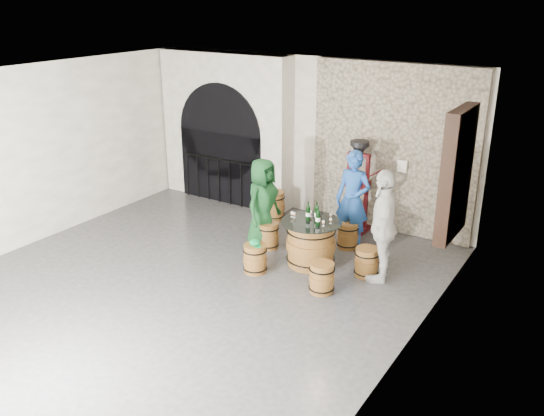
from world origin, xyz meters
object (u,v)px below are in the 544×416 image
Objects in this scene: barrel_table at (311,243)px; wine_bottle_left at (308,213)px; barrel_stool_left at (268,235)px; corking_press at (358,180)px; side_barrel at (274,206)px; barrel_stool_far at (348,235)px; barrel_stool_near_right at (322,278)px; person_white at (383,226)px; person_blue at (353,200)px; person_green at (263,203)px; barrel_stool_right at (367,262)px; wine_bottle_right at (317,213)px; barrel_stool_near_left at (255,258)px; wine_bottle_center at (318,218)px.

wine_bottle_left reaches higher than barrel_table.
barrel_stool_left is 2.04m from corking_press.
side_barrel is 1.84m from corking_press.
barrel_stool_far is 1.76m from barrel_stool_near_right.
side_barrel is at bearing -133.17° from person_white.
person_blue reaches higher than side_barrel.
side_barrel is at bearing 25.05° from person_green.
barrel_stool_right is 1.50× the size of wine_bottle_right.
barrel_stool_far is at bearing 70.95° from wine_bottle_left.
person_green is 5.08× the size of wine_bottle_left.
person_white is at bearing -42.35° from person_blue.
person_blue is at bearing -70.92° from corking_press.
barrel_stool_near_right is 1.25m from barrel_stool_near_left.
person_white is 5.68× the size of wine_bottle_left.
barrel_stool_far is at bearing 85.73° from wine_bottle_center.
barrel_stool_right is at bearing -48.88° from barrel_stool_far.
wine_bottle_right is 2.21m from side_barrel.
barrel_stool_near_right is 0.26× the size of person_white.
barrel_stool_near_left is at bearing -117.09° from barrel_stool_far.
person_green reaches higher than barrel_stool_right.
wine_bottle_right is at bearing 123.65° from wine_bottle_center.
person_white is at bearing -89.73° from person_green.
wine_bottle_left is 1.75m from corking_press.
side_barrel is at bearing 153.34° from barrel_stool_right.
barrel_stool_left is at bearing -143.05° from person_blue.
wine_bottle_center is (0.79, 0.67, 0.67)m from barrel_stool_near_left.
person_white is at bearing 6.30° from barrel_stool_right.
person_white is (1.84, 0.88, 0.68)m from barrel_stool_near_left.
side_barrel is (-1.54, 1.38, -0.62)m from wine_bottle_left.
person_green is 1.29m from wine_bottle_center.
person_green is at bearing 170.02° from barrel_stool_left.
wine_bottle_left and wine_bottle_right have the same top height.
barrel_table is 3.12× the size of wine_bottle_center.
barrel_stool_near_right is at bearing -44.28° from side_barrel.
wine_bottle_left is 0.27m from wine_bottle_center.
wine_bottle_right is (1.01, -0.08, 0.67)m from barrel_stool_left.
barrel_stool_right is 0.95m from barrel_stool_near_right.
barrel_stool_near_left is at bearing 179.27° from barrel_stool_near_right.
wine_bottle_right is at bearing -106.83° from person_white.
corking_press reaches higher than barrel_stool_far.
wine_bottle_left and wine_bottle_center have the same top height.
person_white is at bearing -0.98° from barrel_stool_left.
person_blue is at bearing 77.14° from wine_bottle_right.
person_white reaches higher than barrel_stool_near_right.
barrel_stool_right and barrel_stool_near_right have the same top height.
corking_press is at bearing 94.23° from wine_bottle_center.
wine_bottle_left is at bearing -41.99° from side_barrel.
person_blue is at bearing 75.94° from barrel_table.
person_blue reaches higher than barrel_stool_far.
person_white reaches higher than wine_bottle_right.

